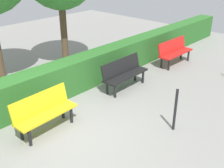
% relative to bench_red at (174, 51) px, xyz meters
% --- Properties ---
extents(ground_plane, '(20.93, 20.93, 0.00)m').
position_rel_bench_red_xyz_m(ground_plane, '(5.22, 0.60, -0.48)').
color(ground_plane, gray).
extents(bench_red, '(1.58, 0.50, 0.86)m').
position_rel_bench_red_xyz_m(bench_red, '(0.00, 0.00, 0.00)').
color(bench_red, red).
rests_on(bench_red, ground_plane).
extents(bench_black, '(1.57, 0.49, 0.86)m').
position_rel_bench_red_xyz_m(bench_black, '(2.68, -0.04, -0.00)').
color(bench_black, black).
rests_on(bench_black, ground_plane).
extents(bench_yellow, '(1.45, 0.53, 0.86)m').
position_rel_bench_red_xyz_m(bench_yellow, '(5.48, 0.08, -0.00)').
color(bench_yellow, yellow).
rests_on(bench_yellow, ground_plane).
extents(hedge_row, '(16.93, 0.61, 0.94)m').
position_rel_bench_red_xyz_m(hedge_row, '(4.00, -0.97, -0.01)').
color(hedge_row, '#2D6B28').
rests_on(hedge_row, ground_plane).
extents(railing_post_mid, '(0.06, 0.06, 1.00)m').
position_rel_bench_red_xyz_m(railing_post_mid, '(3.54, 2.17, 0.02)').
color(railing_post_mid, black).
rests_on(railing_post_mid, ground_plane).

